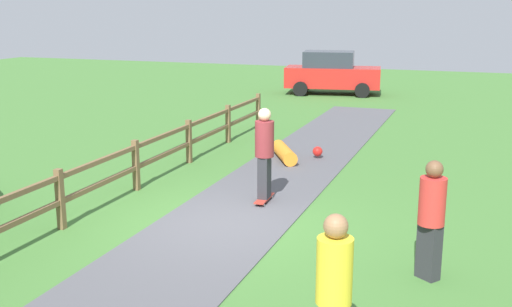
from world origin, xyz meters
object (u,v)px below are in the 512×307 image
object	(u,v)px
bystander_red	(431,214)
parked_car_red	(332,73)
bystander_yellow	(334,289)
skater_fallen	(287,153)
skater_riding	(264,150)

from	to	relation	value
bystander_red	parked_car_red	xyz separation A→B (m)	(-5.88, 18.72, -0.02)
bystander_yellow	parked_car_red	size ratio (longest dim) A/B	0.41
bystander_red	bystander_yellow	distance (m)	2.99
skater_fallen	parked_car_red	world-z (taller)	parked_car_red
bystander_red	parked_car_red	world-z (taller)	parked_car_red
skater_riding	bystander_red	world-z (taller)	skater_riding
skater_riding	bystander_red	xyz separation A→B (m)	(3.42, -2.58, -0.12)
bystander_yellow	skater_riding	bearing A→B (deg)	116.11
bystander_yellow	bystander_red	bearing A→B (deg)	75.61
bystander_red	bystander_yellow	xyz separation A→B (m)	(-0.74, -2.90, 0.04)
bystander_yellow	parked_car_red	xyz separation A→B (m)	(-5.13, 21.62, -0.05)
bystander_red	parked_car_red	bearing A→B (deg)	107.43
skater_riding	parked_car_red	bearing A→B (deg)	98.64
parked_car_red	bystander_red	bearing A→B (deg)	-72.57
skater_fallen	bystander_yellow	xyz separation A→B (m)	(3.32, -9.04, 0.81)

